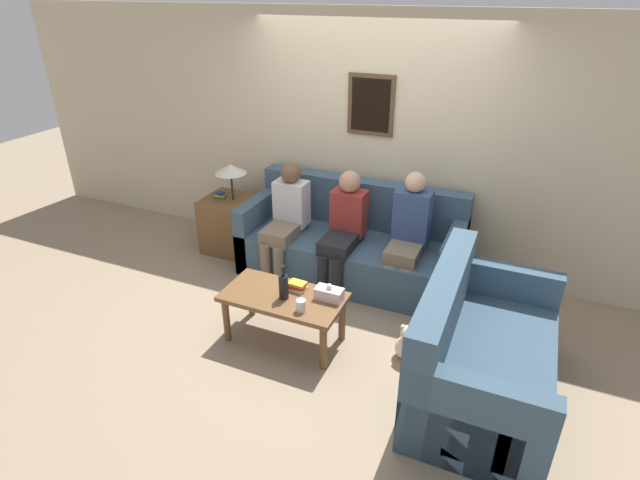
{
  "coord_description": "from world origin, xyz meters",
  "views": [
    {
      "loc": [
        1.56,
        -3.82,
        2.77
      ],
      "look_at": [
        -0.06,
        -0.13,
        0.7
      ],
      "focal_mm": 28.0,
      "sensor_mm": 36.0,
      "label": 1
    }
  ],
  "objects_px": {
    "person_middle": "(344,226)",
    "wine_bottle": "(284,286)",
    "person_left": "(286,216)",
    "drinking_glass": "(301,306)",
    "teddy_bear": "(407,344)",
    "couch_side": "(478,356)",
    "coffee_table": "(284,302)",
    "couch_main": "(352,246)",
    "person_right": "(408,232)"
  },
  "relations": [
    {
      "from": "person_middle",
      "to": "teddy_bear",
      "type": "bearing_deg",
      "value": -44.6
    },
    {
      "from": "drinking_glass",
      "to": "teddy_bear",
      "type": "bearing_deg",
      "value": 22.8
    },
    {
      "from": "couch_side",
      "to": "couch_main",
      "type": "bearing_deg",
      "value": 49.29
    },
    {
      "from": "drinking_glass",
      "to": "teddy_bear",
      "type": "distance_m",
      "value": 0.94
    },
    {
      "from": "coffee_table",
      "to": "teddy_bear",
      "type": "distance_m",
      "value": 1.08
    },
    {
      "from": "coffee_table",
      "to": "person_left",
      "type": "distance_m",
      "value": 1.23
    },
    {
      "from": "teddy_bear",
      "to": "couch_side",
      "type": "bearing_deg",
      "value": -16.41
    },
    {
      "from": "coffee_table",
      "to": "teddy_bear",
      "type": "height_order",
      "value": "coffee_table"
    },
    {
      "from": "wine_bottle",
      "to": "person_middle",
      "type": "bearing_deg",
      "value": 85.67
    },
    {
      "from": "teddy_bear",
      "to": "person_left",
      "type": "bearing_deg",
      "value": 150.25
    },
    {
      "from": "coffee_table",
      "to": "drinking_glass",
      "type": "bearing_deg",
      "value": -31.73
    },
    {
      "from": "couch_side",
      "to": "person_right",
      "type": "height_order",
      "value": "person_right"
    },
    {
      "from": "teddy_bear",
      "to": "coffee_table",
      "type": "bearing_deg",
      "value": -169.49
    },
    {
      "from": "person_left",
      "to": "teddy_bear",
      "type": "height_order",
      "value": "person_left"
    },
    {
      "from": "person_right",
      "to": "wine_bottle",
      "type": "bearing_deg",
      "value": -121.2
    },
    {
      "from": "couch_side",
      "to": "wine_bottle",
      "type": "xyz_separation_m",
      "value": [
        -1.58,
        -0.06,
        0.24
      ]
    },
    {
      "from": "drinking_glass",
      "to": "coffee_table",
      "type": "bearing_deg",
      "value": 148.27
    },
    {
      "from": "wine_bottle",
      "to": "person_middle",
      "type": "xyz_separation_m",
      "value": [
        0.09,
        1.14,
        0.07
      ]
    },
    {
      "from": "drinking_glass",
      "to": "person_middle",
      "type": "bearing_deg",
      "value": 95.67
    },
    {
      "from": "wine_bottle",
      "to": "person_middle",
      "type": "relative_size",
      "value": 0.26
    },
    {
      "from": "person_left",
      "to": "couch_side",
      "type": "bearing_deg",
      "value": -26.46
    },
    {
      "from": "wine_bottle",
      "to": "person_right",
      "type": "bearing_deg",
      "value": 58.8
    },
    {
      "from": "coffee_table",
      "to": "wine_bottle",
      "type": "xyz_separation_m",
      "value": [
        0.02,
        -0.03,
        0.18
      ]
    },
    {
      "from": "teddy_bear",
      "to": "person_middle",
      "type": "bearing_deg",
      "value": 135.4
    },
    {
      "from": "couch_side",
      "to": "coffee_table",
      "type": "bearing_deg",
      "value": 90.92
    },
    {
      "from": "couch_side",
      "to": "coffee_table",
      "type": "distance_m",
      "value": 1.6
    },
    {
      "from": "person_middle",
      "to": "teddy_bear",
      "type": "xyz_separation_m",
      "value": [
        0.92,
        -0.91,
        -0.5
      ]
    },
    {
      "from": "couch_side",
      "to": "person_middle",
      "type": "height_order",
      "value": "person_middle"
    },
    {
      "from": "teddy_bear",
      "to": "couch_main",
      "type": "bearing_deg",
      "value": 129.49
    },
    {
      "from": "couch_side",
      "to": "drinking_glass",
      "type": "relative_size",
      "value": 15.64
    },
    {
      "from": "couch_side",
      "to": "drinking_glass",
      "type": "height_order",
      "value": "couch_side"
    },
    {
      "from": "person_left",
      "to": "person_middle",
      "type": "bearing_deg",
      "value": 2.07
    },
    {
      "from": "person_right",
      "to": "teddy_bear",
      "type": "relative_size",
      "value": 3.92
    },
    {
      "from": "person_middle",
      "to": "person_right",
      "type": "bearing_deg",
      "value": 4.85
    },
    {
      "from": "couch_main",
      "to": "couch_side",
      "type": "bearing_deg",
      "value": -40.71
    },
    {
      "from": "couch_main",
      "to": "wine_bottle",
      "type": "bearing_deg",
      "value": -94.58
    },
    {
      "from": "coffee_table",
      "to": "person_middle",
      "type": "bearing_deg",
      "value": 84.31
    },
    {
      "from": "person_right",
      "to": "couch_main",
      "type": "bearing_deg",
      "value": 167.86
    },
    {
      "from": "couch_side",
      "to": "person_right",
      "type": "xyz_separation_m",
      "value": [
        -0.85,
        1.13,
        0.34
      ]
    },
    {
      "from": "coffee_table",
      "to": "person_right",
      "type": "bearing_deg",
      "value": 57.24
    },
    {
      "from": "couch_side",
      "to": "wine_bottle",
      "type": "height_order",
      "value": "couch_side"
    },
    {
      "from": "person_left",
      "to": "teddy_bear",
      "type": "bearing_deg",
      "value": -29.75
    },
    {
      "from": "person_middle",
      "to": "wine_bottle",
      "type": "bearing_deg",
      "value": -94.33
    },
    {
      "from": "person_right",
      "to": "teddy_bear",
      "type": "bearing_deg",
      "value": -73.31
    },
    {
      "from": "drinking_glass",
      "to": "person_left",
      "type": "relative_size",
      "value": 0.09
    },
    {
      "from": "coffee_table",
      "to": "drinking_glass",
      "type": "xyz_separation_m",
      "value": [
        0.23,
        -0.14,
        0.12
      ]
    },
    {
      "from": "couch_side",
      "to": "teddy_bear",
      "type": "height_order",
      "value": "couch_side"
    },
    {
      "from": "couch_main",
      "to": "couch_side",
      "type": "xyz_separation_m",
      "value": [
        1.47,
        -1.26,
        0.0
      ]
    },
    {
      "from": "couch_main",
      "to": "teddy_bear",
      "type": "relative_size",
      "value": 7.11
    },
    {
      "from": "wine_bottle",
      "to": "drinking_glass",
      "type": "distance_m",
      "value": 0.25
    }
  ]
}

